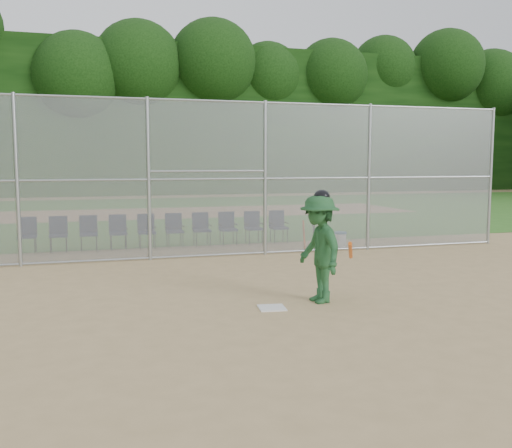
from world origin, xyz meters
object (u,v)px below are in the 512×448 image
object	(u,v)px
water_cooler	(340,240)
batter_at_plate	(319,248)
home_plate	(272,308)
chair_0	(27,236)

from	to	relation	value
water_cooler	batter_at_plate	bearing A→B (deg)	-118.44
home_plate	chair_0	xyz separation A→B (m)	(-4.44, 7.32, 0.47)
batter_at_plate	chair_0	xyz separation A→B (m)	(-5.36, 7.13, -0.47)
batter_at_plate	home_plate	bearing A→B (deg)	-168.16
home_plate	chair_0	size ratio (longest dim) A/B	0.46
water_cooler	chair_0	distance (m)	8.56
batter_at_plate	chair_0	distance (m)	8.93
batter_at_plate	chair_0	bearing A→B (deg)	126.96
water_cooler	home_plate	bearing A→B (deg)	-124.27
water_cooler	chair_0	world-z (taller)	chair_0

